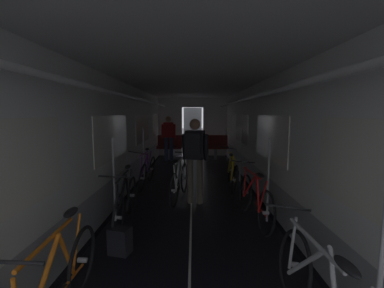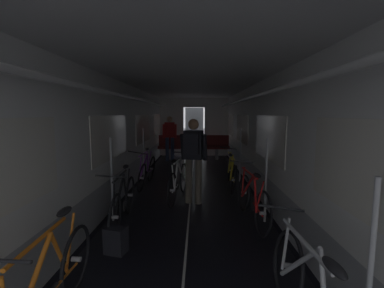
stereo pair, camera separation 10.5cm
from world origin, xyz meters
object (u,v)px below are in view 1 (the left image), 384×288
at_px(bicycle_black, 126,202).
at_px(bicycle_white_in_aisle, 180,181).
at_px(person_cyclist_aisle, 195,153).
at_px(bicycle_yellow, 232,173).
at_px(backpack_on_floor, 120,241).
at_px(bench_seat_far_left, 169,145).
at_px(bench_seat_far_right, 215,145).
at_px(person_standing_near_bench, 169,135).
at_px(bicycle_red, 254,199).
at_px(bicycle_purple, 147,171).

distance_m(bicycle_black, bicycle_white_in_aisle, 1.52).
bearing_deg(person_cyclist_aisle, bicycle_yellow, 49.93).
bearing_deg(backpack_on_floor, bench_seat_far_left, 90.02).
bearing_deg(bench_seat_far_right, backpack_on_floor, -104.40).
xyz_separation_m(bench_seat_far_left, bench_seat_far_right, (1.80, 0.00, 0.00)).
distance_m(bench_seat_far_right, person_standing_near_bench, 1.88).
bearing_deg(bicycle_white_in_aisle, bicycle_yellow, 33.68).
xyz_separation_m(bench_seat_far_left, bicycle_yellow, (1.88, -4.03, -0.19)).
relative_size(bench_seat_far_left, bicycle_yellow, 0.58).
height_order(bicycle_yellow, bicycle_white_in_aisle, bicycle_yellow).
xyz_separation_m(bicycle_red, bicycle_yellow, (-0.08, 1.94, -0.00)).
xyz_separation_m(bench_seat_far_right, person_cyclist_aisle, (-0.83, -5.11, 0.45)).
bearing_deg(bicycle_yellow, bench_seat_far_right, 91.08).
bearing_deg(bench_seat_far_left, bicycle_black, -91.31).
distance_m(bicycle_black, bicycle_yellow, 2.92).
bearing_deg(bench_seat_far_left, backpack_on_floor, -89.98).
distance_m(bench_seat_far_left, bicycle_purple, 3.87).
xyz_separation_m(bench_seat_far_right, bicycle_black, (-1.94, -6.14, -0.18)).
bearing_deg(person_cyclist_aisle, bench_seat_far_left, 100.70).
distance_m(bicycle_yellow, person_cyclist_aisle, 1.55).
distance_m(bicycle_red, bicycle_white_in_aisle, 1.72).
relative_size(bicycle_yellow, person_cyclist_aisle, 1.01).
xyz_separation_m(person_cyclist_aisle, person_standing_near_bench, (-0.96, 4.73, -0.04)).
relative_size(bench_seat_far_right, bicycle_white_in_aisle, 0.59).
bearing_deg(bicycle_white_in_aisle, bench_seat_far_right, 76.66).
height_order(bicycle_white_in_aisle, person_standing_near_bench, person_standing_near_bench).
bearing_deg(bench_seat_far_right, person_cyclist_aisle, -99.28).
relative_size(bicycle_red, person_standing_near_bench, 1.00).
relative_size(bench_seat_far_right, person_cyclist_aisle, 0.58).
relative_size(bicycle_black, bicycle_white_in_aisle, 1.01).
xyz_separation_m(bicycle_red, bicycle_white_in_aisle, (-1.31, 1.13, 0.00)).
height_order(bench_seat_far_left, bicycle_white_in_aisle, bench_seat_far_left).
height_order(bicycle_purple, person_cyclist_aisle, person_cyclist_aisle).
relative_size(bench_seat_far_left, bicycle_red, 0.58).
height_order(bicycle_purple, bicycle_red, bicycle_purple).
height_order(bicycle_black, bicycle_purple, bicycle_purple).
xyz_separation_m(bicycle_black, bicycle_yellow, (2.02, 2.11, -0.00)).
xyz_separation_m(bicycle_purple, bicycle_red, (2.16, -2.11, 0.00)).
bearing_deg(bicycle_purple, bench_seat_far_right, 62.59).
relative_size(bench_seat_far_left, bicycle_white_in_aisle, 0.59).
distance_m(bicycle_black, person_cyclist_aisle, 1.64).
height_order(bicycle_red, person_standing_near_bench, person_standing_near_bench).
relative_size(bench_seat_far_left, person_standing_near_bench, 0.58).
bearing_deg(person_standing_near_bench, person_cyclist_aisle, -78.50).
bearing_deg(bicycle_yellow, bicycle_red, -87.61).
height_order(bench_seat_far_left, bicycle_red, bench_seat_far_left).
xyz_separation_m(bicycle_yellow, bicycle_white_in_aisle, (-1.22, -0.82, 0.00)).
relative_size(bicycle_purple, bicycle_white_in_aisle, 1.01).
xyz_separation_m(bench_seat_far_right, person_standing_near_bench, (-1.80, -0.38, 0.41)).
height_order(bench_seat_far_right, bicycle_red, bench_seat_far_right).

